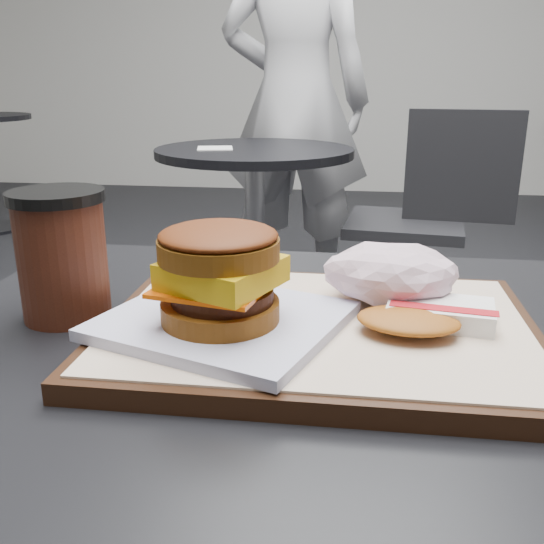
{
  "coord_description": "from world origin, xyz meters",
  "views": [
    {
      "loc": [
        0.0,
        -0.48,
        1.0
      ],
      "look_at": [
        -0.07,
        0.01,
        0.83
      ],
      "focal_mm": 40.0,
      "sensor_mm": 36.0,
      "label": 1
    }
  ],
  "objects": [
    {
      "name": "napkin",
      "position": [
        -0.48,
        1.6,
        0.75
      ],
      "size": [
        0.14,
        0.14,
        0.0
      ],
      "primitive_type": "cube",
      "rotation": [
        0.0,
        0.0,
        0.22
      ],
      "color": "white",
      "rests_on": "neighbor_table"
    },
    {
      "name": "serving_tray",
      "position": [
        -0.02,
        0.02,
        0.78
      ],
      "size": [
        0.38,
        0.28,
        0.02
      ],
      "color": "black",
      "rests_on": "customer_table"
    },
    {
      "name": "neighbor_table",
      "position": [
        -0.35,
        1.65,
        0.55
      ],
      "size": [
        0.7,
        0.7,
        0.75
      ],
      "color": "black",
      "rests_on": "ground"
    },
    {
      "name": "coffee_cup",
      "position": [
        -0.27,
        0.04,
        0.84
      ],
      "size": [
        0.09,
        0.09,
        0.13
      ],
      "color": "#3E180F",
      "rests_on": "customer_table"
    },
    {
      "name": "neighbor_chair",
      "position": [
        0.26,
        1.78,
        0.51
      ],
      "size": [
        0.62,
        0.47,
        0.88
      ],
      "color": "#ABABB0",
      "rests_on": "ground"
    },
    {
      "name": "crumpled_wrapper",
      "position": [
        0.04,
        0.07,
        0.82
      ],
      "size": [
        0.13,
        0.1,
        0.06
      ],
      "primitive_type": null,
      "color": "white",
      "rests_on": "serving_tray"
    },
    {
      "name": "patron",
      "position": [
        -0.27,
        2.2,
        0.89
      ],
      "size": [
        0.7,
        0.5,
        1.78
      ],
      "primitive_type": "imported",
      "rotation": [
        0.0,
        0.0,
        3.02
      ],
      "color": "silver",
      "rests_on": "ground"
    },
    {
      "name": "breakfast_sandwich",
      "position": [
        -0.11,
        -0.01,
        0.83
      ],
      "size": [
        0.24,
        0.22,
        0.09
      ],
      "color": "white",
      "rests_on": "serving_tray"
    },
    {
      "name": "customer_table",
      "position": [
        0.0,
        0.0,
        0.58
      ],
      "size": [
        0.8,
        0.6,
        0.77
      ],
      "color": "#A5A5AA",
      "rests_on": "ground"
    },
    {
      "name": "hash_brown",
      "position": [
        0.07,
        0.01,
        0.8
      ],
      "size": [
        0.12,
        0.1,
        0.02
      ],
      "color": "white",
      "rests_on": "serving_tray"
    }
  ]
}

